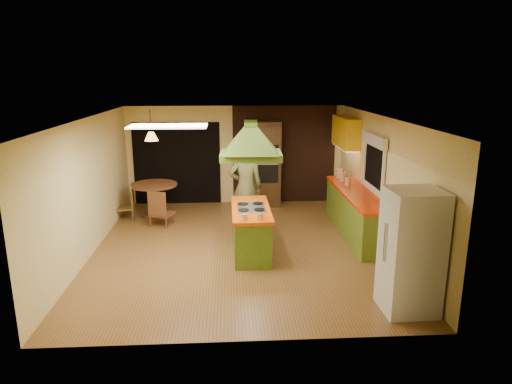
{
  "coord_description": "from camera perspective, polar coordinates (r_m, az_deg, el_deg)",
  "views": [
    {
      "loc": [
        -0.16,
        -8.34,
        3.26
      ],
      "look_at": [
        0.32,
        -0.19,
        1.15
      ],
      "focal_mm": 32.0,
      "sensor_mm": 36.0,
      "label": 1
    }
  ],
  "objects": [
    {
      "name": "fluor_panel",
      "position": [
        7.24,
        -10.93,
        8.09
      ],
      "size": [
        1.2,
        0.6,
        0.03
      ],
      "primitive_type": "cube",
      "color": "white",
      "rests_on": "ceiling_plane"
    },
    {
      "name": "canister_medium",
      "position": [
        10.49,
        10.82,
        1.91
      ],
      "size": [
        0.18,
        0.18,
        0.2
      ],
      "primitive_type": "cylinder",
      "rotation": [
        0.0,
        0.0,
        0.28
      ],
      "color": "beige",
      "rests_on": "right_counter"
    },
    {
      "name": "canister_large",
      "position": [
        10.8,
        10.41,
        2.32
      ],
      "size": [
        0.19,
        0.19,
        0.21
      ],
      "primitive_type": "cylinder",
      "rotation": [
        0.0,
        0.0,
        -0.41
      ],
      "color": "beige",
      "rests_on": "right_counter"
    },
    {
      "name": "ground",
      "position": [
        8.95,
        -2.15,
        -6.87
      ],
      "size": [
        6.5,
        6.5,
        0.0
      ],
      "primitive_type": "plane",
      "color": "brown",
      "rests_on": "ground"
    },
    {
      "name": "right_counter",
      "position": [
        9.72,
        12.35,
        -2.58
      ],
      "size": [
        0.62,
        3.05,
        0.92
      ],
      "color": "olive",
      "rests_on": "ground"
    },
    {
      "name": "chair_left",
      "position": [
        10.99,
        -16.2,
        -1.16
      ],
      "size": [
        0.5,
        0.5,
        0.81
      ],
      "primitive_type": null,
      "rotation": [
        0.0,
        0.0,
        -1.44
      ],
      "color": "brown",
      "rests_on": "ground"
    },
    {
      "name": "wall_oven",
      "position": [
        11.53,
        1.28,
        3.54
      ],
      "size": [
        0.71,
        0.61,
        2.14
      ],
      "rotation": [
        0.0,
        0.0,
        -0.01
      ],
      "color": "#4C3118",
      "rests_on": "ground"
    },
    {
      "name": "upper_cabinets",
      "position": [
        10.96,
        11.15,
        7.36
      ],
      "size": [
        0.34,
        1.4,
        0.7
      ],
      "primitive_type": "cube",
      "color": "yellow",
      "rests_on": "room_walls"
    },
    {
      "name": "canister_small",
      "position": [
        10.08,
        11.41,
        1.28
      ],
      "size": [
        0.17,
        0.17,
        0.17
      ],
      "primitive_type": "cylinder",
      "rotation": [
        0.0,
        0.0,
        -0.38
      ],
      "color": "beige",
      "rests_on": "right_counter"
    },
    {
      "name": "kitchen_island",
      "position": [
        8.54,
        -0.63,
        -4.77
      ],
      "size": [
        0.71,
        1.75,
        0.89
      ],
      "rotation": [
        0.0,
        0.0,
        0.01
      ],
      "color": "#567B1E",
      "rests_on": "ground"
    },
    {
      "name": "ceiling_plane",
      "position": [
        8.37,
        -2.31,
        9.27
      ],
      "size": [
        6.5,
        6.5,
        0.0
      ],
      "primitive_type": "plane",
      "rotation": [
        3.14,
        0.0,
        0.0
      ],
      "color": "silver",
      "rests_on": "room_walls"
    },
    {
      "name": "range_hood",
      "position": [
        8.12,
        -0.67,
        7.33
      ],
      "size": [
        1.12,
        0.82,
        0.8
      ],
      "rotation": [
        0.0,
        0.0,
        -0.04
      ],
      "color": "#456318",
      "rests_on": "ceiling_plane"
    },
    {
      "name": "nook_opening",
      "position": [
        11.85,
        -9.84,
        3.53
      ],
      "size": [
        2.2,
        0.03,
        2.1
      ],
      "primitive_type": "cube",
      "color": "black",
      "rests_on": "ground"
    },
    {
      "name": "dining_table",
      "position": [
        10.91,
        -12.56,
        -0.19
      ],
      "size": [
        1.07,
        1.07,
        0.8
      ],
      "rotation": [
        0.0,
        0.0,
        0.42
      ],
      "color": "brown",
      "rests_on": "ground"
    },
    {
      "name": "window_right",
      "position": [
        9.31,
        14.57,
        4.83
      ],
      "size": [
        0.12,
        1.35,
        1.06
      ],
      "color": "black",
      "rests_on": "room_walls"
    },
    {
      "name": "pendant_lamp",
      "position": [
        10.66,
        -12.96,
        6.8
      ],
      "size": [
        0.39,
        0.39,
        0.2
      ],
      "primitive_type": "cone",
      "rotation": [
        0.0,
        0.0,
        -0.31
      ],
      "color": "#FF9E3F",
      "rests_on": "ceiling_plane"
    },
    {
      "name": "chair_near",
      "position": [
        10.29,
        -11.7,
        -1.91
      ],
      "size": [
        0.57,
        0.57,
        0.81
      ],
      "primitive_type": null,
      "rotation": [
        0.0,
        0.0,
        2.79
      ],
      "color": "brown",
      "rests_on": "ground"
    },
    {
      "name": "room_walls",
      "position": [
        8.58,
        -2.22,
        0.93
      ],
      "size": [
        5.5,
        6.5,
        6.5
      ],
      "color": "beige",
      "rests_on": "ground"
    },
    {
      "name": "refrigerator",
      "position": [
        6.71,
        18.82,
        -7.06
      ],
      "size": [
        0.75,
        0.71,
        1.76
      ],
      "primitive_type": "cube",
      "rotation": [
        0.0,
        0.0,
        0.04
      ],
      "color": "silver",
      "rests_on": "ground"
    },
    {
      "name": "brick_panel",
      "position": [
        11.83,
        3.52,
        4.68
      ],
      "size": [
        2.64,
        0.03,
        2.5
      ],
      "primitive_type": "cube",
      "color": "#381E14",
      "rests_on": "ground"
    },
    {
      "name": "man",
      "position": [
        9.56,
        -1.3,
        0.58
      ],
      "size": [
        0.71,
        0.47,
        1.92
      ],
      "primitive_type": "imported",
      "rotation": [
        0.0,
        0.0,
        3.16
      ],
      "color": "#4B4D28",
      "rests_on": "ground"
    }
  ]
}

